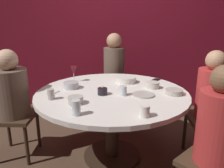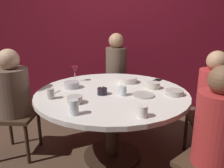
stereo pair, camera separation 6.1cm
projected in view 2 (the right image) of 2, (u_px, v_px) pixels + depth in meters
The scene contains 22 objects.
ground_plane at pixel (112, 156), 2.47m from camera, with size 8.00×8.00×0.00m, color #4C3828.
back_wall at pixel (118, 26), 3.56m from camera, with size 6.00×0.10×2.60m, color maroon.
dining_table at pixel (112, 104), 2.30m from camera, with size 1.50×1.50×0.73m.
seated_diner_left at pixel (13, 92), 2.32m from camera, with size 0.40×0.40×1.15m.
seated_diner_back at pixel (116, 67), 3.24m from camera, with size 0.40×0.40×1.22m.
seated_diner_right at pixel (213, 96), 2.22m from camera, with size 0.40×0.40×1.14m.
seated_diner_front_right at pixel (216, 131), 1.52m from camera, with size 0.57×0.57×1.16m.
candle_holder at pixel (102, 91), 2.18m from camera, with size 0.09×0.09×0.09m.
wine_glass at pixel (75, 70), 2.59m from camera, with size 0.08×0.08×0.18m.
dinner_plate at pixel (143, 95), 2.15m from camera, with size 0.21×0.21×0.01m, color #B2ADA3.
cell_phone at pixel (156, 80), 2.64m from camera, with size 0.07×0.14×0.01m, color black.
bowl_serving_large at pixel (72, 85), 2.38m from camera, with size 0.16×0.16×0.06m, color #B7B7BC.
bowl_salad_center at pixel (127, 80), 2.57m from camera, with size 0.22×0.22×0.06m, color silver.
bowl_small_white at pixel (174, 92), 2.17m from camera, with size 0.17×0.17×0.05m, color #B2ADA3.
bowl_sauce_side at pixel (75, 100), 1.96m from camera, with size 0.13×0.13×0.06m, color #B2ADA3.
bowl_rice_portion at pixel (153, 85), 2.36m from camera, with size 0.13×0.13×0.07m, color beige.
cup_near_candle at pixel (143, 112), 1.69m from camera, with size 0.08×0.08×0.09m, color silver.
cup_by_left_diner at pixel (123, 91), 2.15m from camera, with size 0.07×0.07×0.09m, color silver.
cup_by_right_diner at pixel (74, 107), 1.72m from camera, with size 0.07×0.07×0.12m, color silver.
cup_center_front at pixel (51, 94), 2.06m from camera, with size 0.06×0.06×0.10m, color #B2ADA3.
fork_near_plate at pixel (124, 77), 2.79m from camera, with size 0.02×0.18×0.01m, color #B7B7BC.
knife_near_plate at pixel (54, 93), 2.22m from camera, with size 0.02×0.18×0.01m, color #B7B7BC.
Camera 2 is at (0.12, -2.14, 1.45)m, focal length 36.87 mm.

